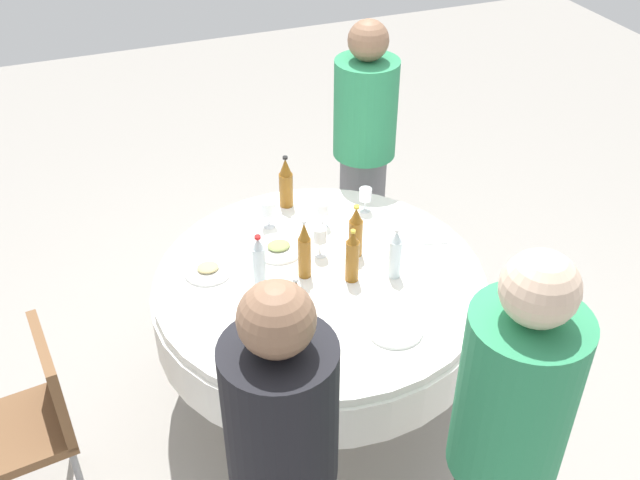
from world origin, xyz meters
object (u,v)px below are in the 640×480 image
at_px(bottle_clear_left, 395,255).
at_px(plate_south, 395,329).
at_px(plate_right, 208,270).
at_px(person_west, 364,154).
at_px(dining_table, 320,300).
at_px(wine_glass_left, 268,209).
at_px(bottle_brown_rear, 296,306).
at_px(chair_rear, 34,414).
at_px(plate_east, 279,248).
at_px(bottle_amber_north, 304,251).
at_px(person_near, 500,463).
at_px(wine_glass_inner, 323,209).
at_px(person_north, 284,476).
at_px(bottle_amber_front, 356,232).
at_px(bottle_amber_inner, 286,183).
at_px(bottle_clear_near, 259,265).
at_px(wine_glass_rear, 320,236).
at_px(bottle_amber_west, 352,257).
at_px(wine_glass_front, 365,196).

relative_size(bottle_clear_left, plate_south, 1.08).
xyz_separation_m(plate_right, person_west, (1.04, 0.62, 0.07)).
bearing_deg(dining_table, wine_glass_left, 101.82).
height_order(bottle_brown_rear, wine_glass_left, bottle_brown_rear).
bearing_deg(chair_rear, plate_east, -77.90).
bearing_deg(bottle_amber_north, person_near, -81.81).
height_order(bottle_amber_north, chair_rear, bottle_amber_north).
height_order(wine_glass_inner, person_north, person_north).
relative_size(bottle_brown_rear, plate_right, 1.20).
xyz_separation_m(bottle_amber_front, bottle_amber_inner, (-0.16, 0.51, 0.01)).
bearing_deg(bottle_clear_near, plate_right, 132.04).
xyz_separation_m(plate_right, plate_south, (0.62, -0.65, -0.00)).
bearing_deg(bottle_clear_left, bottle_amber_inner, 109.97).
relative_size(plate_south, person_west, 0.15).
bearing_deg(bottle_amber_inner, dining_table, -94.50).
bearing_deg(plate_east, person_west, 39.92).
bearing_deg(chair_rear, wine_glass_inner, -77.16).
bearing_deg(wine_glass_rear, plate_east, 147.67).
bearing_deg(bottle_amber_front, bottle_amber_west, -117.74).
xyz_separation_m(bottle_clear_left, person_near, (-0.19, -1.14, 0.04)).
distance_m(bottle_brown_rear, plate_right, 0.56).
xyz_separation_m(bottle_clear_near, wine_glass_rear, (0.33, 0.14, -0.03)).
relative_size(person_near, chair_rear, 1.96).
height_order(bottle_clear_near, person_west, person_west).
xyz_separation_m(wine_glass_rear, person_west, (0.52, 0.68, -0.03)).
relative_size(bottle_brown_rear, person_north, 0.16).
height_order(dining_table, bottle_clear_left, bottle_clear_left).
height_order(bottle_amber_west, person_west, person_west).
bearing_deg(person_near, plate_right, -73.71).
distance_m(bottle_clear_near, bottle_amber_front, 0.50).
distance_m(plate_right, plate_south, 0.90).
bearing_deg(bottle_amber_west, dining_table, 148.52).
xyz_separation_m(bottle_amber_west, person_near, (-0.00, -1.18, 0.03)).
bearing_deg(bottle_brown_rear, chair_rear, 173.16).
relative_size(bottle_amber_north, bottle_clear_near, 1.03).
bearing_deg(bottle_amber_west, wine_glass_left, 112.37).
relative_size(bottle_amber_north, plate_south, 1.27).
distance_m(bottle_amber_north, bottle_clear_near, 0.22).
bearing_deg(bottle_clear_left, wine_glass_front, 80.18).
bearing_deg(bottle_amber_inner, wine_glass_inner, -66.56).
xyz_separation_m(bottle_clear_left, wine_glass_rear, (-0.25, 0.26, -0.01)).
relative_size(bottle_clear_near, bottle_amber_inner, 1.02).
height_order(dining_table, person_north, person_north).
distance_m(bottle_clear_near, person_north, 1.05).
distance_m(bottle_amber_front, wine_glass_left, 0.47).
bearing_deg(bottle_amber_inner, bottle_clear_near, -118.34).
bearing_deg(plate_right, person_west, 30.84).
height_order(bottle_amber_north, wine_glass_inner, bottle_amber_north).
height_order(bottle_brown_rear, person_near, person_near).
bearing_deg(wine_glass_front, chair_rear, -161.29).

